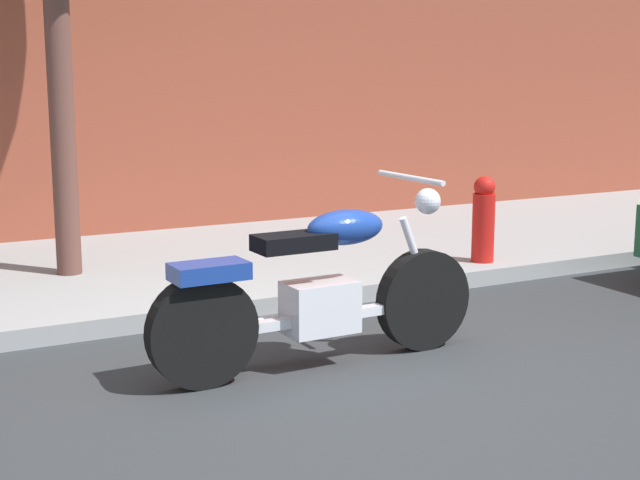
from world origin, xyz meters
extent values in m
plane|color=#303335|center=(0.00, 0.00, 0.00)|extent=(60.00, 60.00, 0.00)
cube|color=#979797|center=(0.00, 3.28, 0.07)|extent=(24.28, 3.27, 0.14)
cylinder|color=black|center=(0.88, 0.43, 0.33)|extent=(0.67, 0.13, 0.67)
cylinder|color=black|center=(-0.67, 0.40, 0.33)|extent=(0.67, 0.13, 0.67)
cube|color=silver|center=(0.11, 0.42, 0.38)|extent=(0.44, 0.29, 0.32)
cube|color=silver|center=(0.11, 0.42, 0.31)|extent=(1.40, 0.10, 0.06)
ellipsoid|color=navy|center=(0.29, 0.42, 0.87)|extent=(0.52, 0.27, 0.22)
cube|color=black|center=(-0.07, 0.41, 0.81)|extent=(0.48, 0.25, 0.10)
cube|color=navy|center=(-0.62, 0.40, 0.69)|extent=(0.44, 0.25, 0.10)
cylinder|color=silver|center=(0.82, 0.43, 0.61)|extent=(0.27, 0.05, 0.58)
cylinder|color=silver|center=(0.76, 0.43, 1.15)|extent=(0.05, 0.70, 0.04)
sphere|color=silver|center=(0.90, 0.43, 0.99)|extent=(0.17, 0.17, 0.17)
cylinder|color=silver|center=(-0.15, 0.57, 0.28)|extent=(0.80, 0.10, 0.09)
cylinder|color=brown|center=(-0.79, 3.20, 1.68)|extent=(0.20, 0.20, 3.36)
cylinder|color=red|center=(2.57, 1.96, 0.38)|extent=(0.20, 0.20, 0.75)
sphere|color=red|center=(2.57, 1.96, 0.81)|extent=(0.19, 0.19, 0.19)
camera|label=1|loc=(-2.47, -4.40, 1.82)|focal=51.30mm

